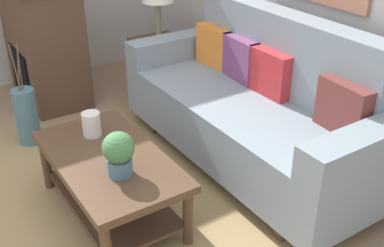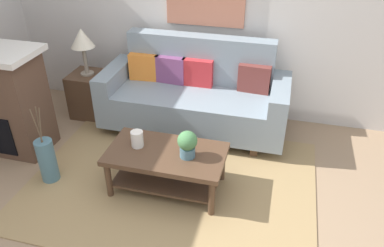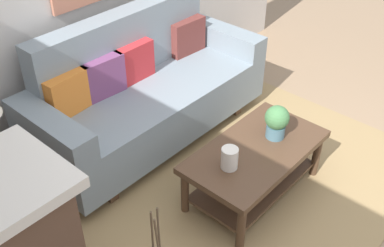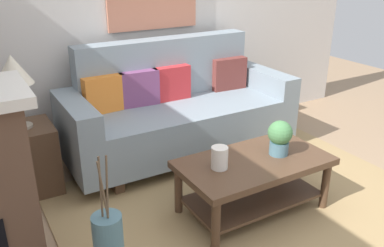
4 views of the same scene
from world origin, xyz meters
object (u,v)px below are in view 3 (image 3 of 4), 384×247
(throw_pillow_orange, at_px, (69,94))
(throw_pillow_plum, at_px, (103,77))
(tabletop_vase, at_px, (230,158))
(throw_pillow_maroon, at_px, (187,36))
(side_table, at_px, (4,190))
(couch, at_px, (146,93))
(throw_pillow_crimson, at_px, (134,62))
(potted_plant_tabletop, at_px, (277,121))
(coffee_table, at_px, (255,161))

(throw_pillow_orange, relative_size, throw_pillow_plum, 1.00)
(tabletop_vase, bearing_deg, throw_pillow_orange, 107.16)
(throw_pillow_maroon, bearing_deg, side_table, -176.54)
(throw_pillow_orange, bearing_deg, tabletop_vase, -72.84)
(couch, distance_m, side_table, 1.37)
(throw_pillow_orange, xyz_separation_m, throw_pillow_crimson, (0.66, 0.00, 0.00))
(throw_pillow_crimson, distance_m, throw_pillow_maroon, 0.66)
(side_table, bearing_deg, couch, -0.17)
(throw_pillow_crimson, xyz_separation_m, throw_pillow_maroon, (0.66, 0.00, 0.00))
(potted_plant_tabletop, bearing_deg, tabletop_vase, 175.33)
(throw_pillow_crimson, relative_size, side_table, 0.64)
(side_table, bearing_deg, tabletop_vase, -45.65)
(couch, distance_m, coffee_table, 1.14)
(throw_pillow_plum, distance_m, throw_pillow_maroon, 0.99)
(tabletop_vase, relative_size, potted_plant_tabletop, 0.60)
(potted_plant_tabletop, bearing_deg, couch, 100.89)
(couch, xyz_separation_m, side_table, (-1.37, 0.00, -0.15))
(throw_pillow_plum, xyz_separation_m, throw_pillow_maroon, (0.99, 0.00, 0.00))
(throw_pillow_maroon, bearing_deg, tabletop_vase, -127.07)
(side_table, bearing_deg, throw_pillow_crimson, 5.12)
(throw_pillow_maroon, relative_size, potted_plant_tabletop, 1.37)
(throw_pillow_crimson, distance_m, coffee_table, 1.31)
(throw_pillow_orange, relative_size, potted_plant_tabletop, 1.37)
(couch, xyz_separation_m, throw_pillow_orange, (-0.66, 0.13, 0.25))
(throw_pillow_orange, bearing_deg, throw_pillow_maroon, 0.00)
(tabletop_vase, height_order, potted_plant_tabletop, potted_plant_tabletop)
(potted_plant_tabletop, bearing_deg, side_table, 143.95)
(throw_pillow_maroon, bearing_deg, throw_pillow_crimson, 180.00)
(throw_pillow_maroon, xyz_separation_m, side_table, (-2.03, -0.12, -0.40))
(throw_pillow_plum, relative_size, side_table, 0.64)
(couch, bearing_deg, side_table, 179.83)
(throw_pillow_crimson, height_order, coffee_table, throw_pillow_crimson)
(throw_pillow_orange, relative_size, side_table, 0.64)
(coffee_table, distance_m, potted_plant_tabletop, 0.33)
(couch, distance_m, potted_plant_tabletop, 1.18)
(throw_pillow_orange, relative_size, tabletop_vase, 2.27)
(throw_pillow_orange, height_order, tabletop_vase, throw_pillow_orange)
(throw_pillow_maroon, distance_m, coffee_table, 1.46)
(throw_pillow_crimson, bearing_deg, throw_pillow_maroon, 0.00)
(throw_pillow_orange, xyz_separation_m, throw_pillow_plum, (0.33, 0.00, 0.00))
(couch, height_order, coffee_table, couch)
(throw_pillow_orange, height_order, potted_plant_tabletop, throw_pillow_orange)
(throw_pillow_crimson, height_order, throw_pillow_maroon, same)
(throw_pillow_orange, bearing_deg, coffee_table, -61.98)
(throw_pillow_crimson, xyz_separation_m, potted_plant_tabletop, (0.22, -1.28, -0.11))
(coffee_table, bearing_deg, potted_plant_tabletop, -4.88)
(side_table, bearing_deg, throw_pillow_plum, 6.73)
(couch, height_order, potted_plant_tabletop, couch)
(couch, relative_size, side_table, 3.81)
(couch, relative_size, throw_pillow_maroon, 5.93)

